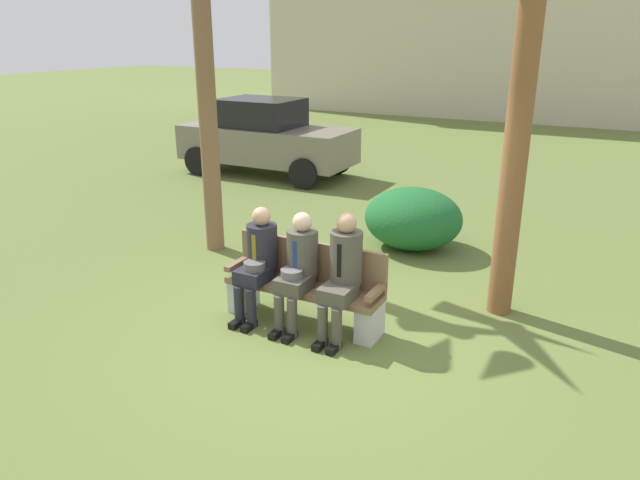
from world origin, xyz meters
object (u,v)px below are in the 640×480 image
Objects in this scene: park_bench at (306,286)px; parked_car_near at (266,137)px; seated_man_right at (343,270)px; shrub_near_bench at (413,218)px; seated_man_left at (258,258)px; seated_man_middle at (298,265)px.

park_bench is 0.46× the size of parked_car_near.
seated_man_right reaches higher than park_bench.
seated_man_right is 0.34× the size of parked_car_near.
park_bench is at bearing 166.55° from seated_man_right.
seated_man_right is 0.92× the size of shrub_near_bench.
park_bench is 1.42× the size of seated_man_left.
seated_man_middle reaches higher than shrub_near_bench.
shrub_near_bench is at bearing 84.86° from park_bench.
park_bench is 1.24× the size of shrub_near_bench.
seated_man_middle is at bearing -95.19° from shrub_near_bench.
park_bench is 1.41× the size of seated_man_middle.
park_bench is 1.34× the size of seated_man_right.
shrub_near_bench is (0.27, 2.98, -0.26)m from seated_man_middle.
shrub_near_bench is 0.37× the size of parked_car_near.
seated_man_middle is 7.43m from parked_car_near.
parked_car_near reaches higher than seated_man_left.
seated_man_middle reaches higher than park_bench.
seated_man_middle is (-0.01, -0.13, 0.29)m from park_bench.
seated_man_middle is at bearing 0.14° from seated_man_left.
seated_man_middle is at bearing -178.66° from seated_man_right.
parked_car_near is (-3.76, 6.08, 0.13)m from seated_man_left.
seated_man_middle is 0.52m from seated_man_right.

